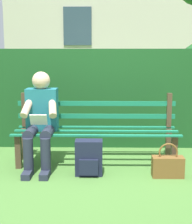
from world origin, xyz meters
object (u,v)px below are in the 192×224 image
object	(u,v)px
backpack	(89,158)
park_bench	(96,129)
handbag	(168,166)
person_seated	(41,118)

from	to	relation	value
backpack	park_bench	bearing A→B (deg)	-99.58
backpack	handbag	distance (m)	0.90
person_seated	backpack	world-z (taller)	person_seated
person_seated	handbag	world-z (taller)	person_seated
handbag	person_seated	bearing A→B (deg)	-12.70
handbag	park_bench	bearing A→B (deg)	-31.91
person_seated	backpack	bearing A→B (deg)	154.71
person_seated	backpack	size ratio (longest dim) A/B	2.85
handbag	backpack	bearing A→B (deg)	-3.51
backpack	handbag	size ratio (longest dim) A/B	1.03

